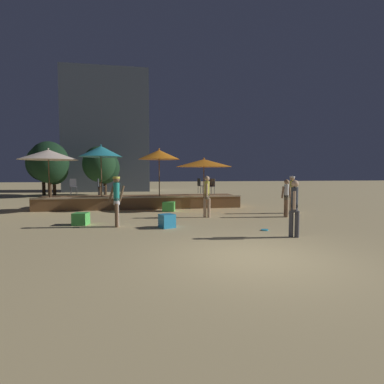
# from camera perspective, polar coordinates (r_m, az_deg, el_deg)

# --- Properties ---
(ground_plane) EXTENTS (120.00, 120.00, 0.00)m
(ground_plane) POSITION_cam_1_polar(r_m,az_deg,el_deg) (7.10, 11.64, -12.09)
(ground_plane) COLOR tan
(wooden_deck) EXTENTS (10.80, 2.55, 0.69)m
(wooden_deck) POSITION_cam_1_polar(r_m,az_deg,el_deg) (17.06, -9.66, -1.81)
(wooden_deck) COLOR brown
(wooden_deck) RESTS_ON ground
(patio_umbrella_0) EXTENTS (2.85, 2.85, 3.16)m
(patio_umbrella_0) POSITION_cam_1_polar(r_m,az_deg,el_deg) (16.70, -25.68, 6.42)
(patio_umbrella_0) COLOR brown
(patio_umbrella_0) RESTS_ON ground
(patio_umbrella_1) EXTENTS (2.16, 2.16, 3.35)m
(patio_umbrella_1) POSITION_cam_1_polar(r_m,az_deg,el_deg) (15.92, -16.96, 7.39)
(patio_umbrella_1) COLOR brown
(patio_umbrella_1) RESTS_ON ground
(patio_umbrella_2) EXTENTS (2.20, 2.20, 3.22)m
(patio_umbrella_2) POSITION_cam_1_polar(r_m,az_deg,el_deg) (16.05, -6.29, 7.08)
(patio_umbrella_2) COLOR brown
(patio_umbrella_2) RESTS_ON ground
(patio_umbrella_3) EXTENTS (3.00, 3.00, 2.73)m
(patio_umbrella_3) POSITION_cam_1_polar(r_m,az_deg,el_deg) (16.01, 2.28, 5.53)
(patio_umbrella_3) COLOR brown
(patio_umbrella_3) RESTS_ON ground
(cube_seat_0) EXTENTS (0.60, 0.60, 0.45)m
(cube_seat_0) POSITION_cam_1_polar(r_m,az_deg,el_deg) (11.84, -20.41, -4.81)
(cube_seat_0) COLOR #4CC651
(cube_seat_0) RESTS_ON ground
(cube_seat_1) EXTENTS (0.61, 0.61, 0.48)m
(cube_seat_1) POSITION_cam_1_polar(r_m,az_deg,el_deg) (10.57, -4.79, -5.50)
(cube_seat_1) COLOR #2D9EDB
(cube_seat_1) RESTS_ON ground
(cube_seat_2) EXTENTS (0.70, 0.70, 0.47)m
(cube_seat_2) POSITION_cam_1_polar(r_m,az_deg,el_deg) (15.08, -4.45, -2.77)
(cube_seat_2) COLOR #4CC651
(cube_seat_2) RESTS_ON ground
(person_0) EXTENTS (0.30, 0.52, 1.79)m
(person_0) POSITION_cam_1_polar(r_m,az_deg,el_deg) (12.89, 2.85, -0.49)
(person_0) COLOR tan
(person_0) RESTS_ON ground
(person_1) EXTENTS (0.29, 0.41, 1.71)m
(person_1) POSITION_cam_1_polar(r_m,az_deg,el_deg) (9.40, 18.92, -2.61)
(person_1) COLOR #3F3F47
(person_1) RESTS_ON ground
(person_2) EXTENTS (0.46, 0.29, 1.64)m
(person_2) POSITION_cam_1_polar(r_m,az_deg,el_deg) (13.63, 17.52, -0.90)
(person_2) COLOR #997051
(person_2) RESTS_ON ground
(person_3) EXTENTS (0.52, 0.30, 1.77)m
(person_3) POSITION_cam_1_polar(r_m,az_deg,el_deg) (14.98, 18.48, -0.01)
(person_3) COLOR tan
(person_3) RESTS_ON ground
(person_4) EXTENTS (0.58, 0.31, 1.80)m
(person_4) POSITION_cam_1_polar(r_m,az_deg,el_deg) (10.93, -14.17, -1.12)
(person_4) COLOR brown
(person_4) RESTS_ON ground
(bistro_chair_0) EXTENTS (0.48, 0.48, 0.90)m
(bistro_chair_0) POSITION_cam_1_polar(r_m,az_deg,el_deg) (17.04, 3.76, 1.35)
(bistro_chair_0) COLOR #47474C
(bistro_chair_0) RESTS_ON wooden_deck
(bistro_chair_1) EXTENTS (0.43, 0.43, 0.90)m
(bistro_chair_1) POSITION_cam_1_polar(r_m,az_deg,el_deg) (17.99, 1.56, 1.48)
(bistro_chair_1) COLOR #2D3338
(bistro_chair_1) RESTS_ON wooden_deck
(bistro_chair_2) EXTENTS (0.44, 0.44, 0.90)m
(bistro_chair_2) POSITION_cam_1_polar(r_m,az_deg,el_deg) (17.92, -21.67, 1.22)
(bistro_chair_2) COLOR #47474C
(bistro_chair_2) RESTS_ON wooden_deck
(bistro_chair_3) EXTENTS (0.40, 0.40, 0.90)m
(bistro_chair_3) POSITION_cam_1_polar(r_m,az_deg,el_deg) (17.75, -17.17, 1.29)
(bistro_chair_3) COLOR #2D3338
(bistro_chair_3) RESTS_ON wooden_deck
(frisbee_disc) EXTENTS (0.24, 0.24, 0.03)m
(frisbee_disc) POSITION_cam_1_polar(r_m,az_deg,el_deg) (10.36, 13.69, -7.02)
(frisbee_disc) COLOR #33B2D8
(frisbee_disc) RESTS_ON ground
(background_tree_0) EXTENTS (2.74, 2.74, 4.16)m
(background_tree_0) POSITION_cam_1_polar(r_m,az_deg,el_deg) (26.63, -17.26, 5.06)
(background_tree_0) COLOR #3D2B1C
(background_tree_0) RESTS_ON ground
(background_tree_1) EXTENTS (2.99, 2.99, 4.41)m
(background_tree_1) POSITION_cam_1_polar(r_m,az_deg,el_deg) (26.34, -25.59, 5.11)
(background_tree_1) COLOR #3D2B1C
(background_tree_1) RESTS_ON ground
(background_tree_2) EXTENTS (2.75, 2.75, 4.25)m
(background_tree_2) POSITION_cam_1_polar(r_m,az_deg,el_deg) (29.02, -26.50, 4.87)
(background_tree_2) COLOR #3D2B1C
(background_tree_2) RESTS_ON ground
(background_tree_3) EXTENTS (2.27, 2.27, 3.44)m
(background_tree_3) POSITION_cam_1_polar(r_m,az_deg,el_deg) (27.67, -24.82, 3.86)
(background_tree_3) COLOR #3D2B1C
(background_tree_3) RESTS_ON ground
(background_tree_4) EXTENTS (2.56, 2.56, 3.79)m
(background_tree_4) POSITION_cam_1_polar(r_m,az_deg,el_deg) (27.28, -16.29, 4.47)
(background_tree_4) COLOR #3D2B1C
(background_tree_4) RESTS_ON ground
(distant_building) EXTENTS (8.62, 4.41, 12.49)m
(distant_building) POSITION_cam_1_polar(r_m,az_deg,el_deg) (33.67, -15.77, 10.90)
(distant_building) COLOR #4C5666
(distant_building) RESTS_ON ground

